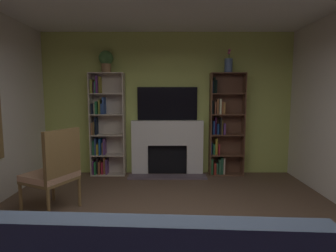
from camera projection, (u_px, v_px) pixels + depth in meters
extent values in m
cube|color=#BACB61|center=(168.00, 104.00, 5.55)|extent=(5.11, 0.06, 2.83)
cube|color=white|center=(141.00, 159.00, 5.55)|extent=(0.32, 0.20, 0.60)
cube|color=white|center=(196.00, 159.00, 5.54)|extent=(0.32, 0.20, 0.60)
cube|color=white|center=(168.00, 133.00, 5.48)|extent=(1.43, 0.20, 0.49)
cube|color=black|center=(168.00, 159.00, 5.60)|extent=(0.79, 0.08, 0.60)
cube|color=#5A4D57|center=(168.00, 177.00, 5.33)|extent=(1.53, 0.30, 0.03)
cube|color=black|center=(168.00, 104.00, 5.49)|extent=(1.20, 0.06, 0.66)
cube|color=beige|center=(92.00, 125.00, 5.43)|extent=(0.02, 0.28, 2.03)
cube|color=beige|center=(125.00, 125.00, 5.43)|extent=(0.02, 0.28, 2.03)
cube|color=beige|center=(110.00, 124.00, 5.56)|extent=(0.68, 0.02, 2.03)
cube|color=beige|center=(110.00, 174.00, 5.54)|extent=(0.64, 0.28, 0.02)
cube|color=#622768|center=(95.00, 167.00, 5.54)|extent=(0.03, 0.22, 0.25)
cube|color=#247D3D|center=(97.00, 167.00, 5.53)|extent=(0.03, 0.24, 0.25)
cube|color=black|center=(99.00, 165.00, 5.55)|extent=(0.03, 0.19, 0.34)
cube|color=#955531|center=(101.00, 167.00, 5.54)|extent=(0.03, 0.22, 0.25)
cube|color=#A42033|center=(104.00, 167.00, 5.55)|extent=(0.04, 0.20, 0.24)
cube|color=#935F34|center=(106.00, 165.00, 5.56)|extent=(0.04, 0.17, 0.33)
cube|color=#67407E|center=(108.00, 166.00, 5.54)|extent=(0.03, 0.22, 0.30)
cube|color=beige|center=(110.00, 155.00, 5.50)|extent=(0.64, 0.28, 0.02)
cube|color=#226839|center=(95.00, 147.00, 5.51)|extent=(0.04, 0.19, 0.28)
cube|color=navy|center=(97.00, 146.00, 5.49)|extent=(0.02, 0.23, 0.33)
cube|color=olive|center=(100.00, 149.00, 5.49)|extent=(0.04, 0.23, 0.22)
cube|color=#185293|center=(102.00, 146.00, 5.48)|extent=(0.03, 0.24, 0.32)
cube|color=#926140|center=(104.00, 148.00, 5.53)|extent=(0.03, 0.16, 0.23)
cube|color=#613C7B|center=(106.00, 146.00, 5.51)|extent=(0.03, 0.18, 0.32)
cube|color=beige|center=(109.00, 135.00, 5.45)|extent=(0.64, 0.28, 0.02)
cube|color=#98633F|center=(94.00, 128.00, 5.44)|extent=(0.03, 0.24, 0.23)
cube|color=olive|center=(96.00, 128.00, 5.44)|extent=(0.02, 0.23, 0.26)
cube|color=black|center=(98.00, 126.00, 5.45)|extent=(0.03, 0.21, 0.35)
cube|color=beige|center=(109.00, 114.00, 5.40)|extent=(0.64, 0.28, 0.02)
cube|color=black|center=(94.00, 109.00, 5.42)|extent=(0.03, 0.20, 0.21)
cube|color=beige|center=(96.00, 109.00, 5.42)|extent=(0.03, 0.19, 0.21)
cube|color=#206F3D|center=(98.00, 108.00, 5.39)|extent=(0.04, 0.24, 0.25)
cube|color=olive|center=(101.00, 107.00, 5.41)|extent=(0.04, 0.19, 0.28)
cube|color=#32518B|center=(103.00, 109.00, 5.40)|extent=(0.03, 0.23, 0.21)
cube|color=#2E4C8C|center=(105.00, 106.00, 5.40)|extent=(0.03, 0.23, 0.33)
cube|color=beige|center=(108.00, 94.00, 5.36)|extent=(0.64, 0.28, 0.02)
cube|color=olive|center=(93.00, 86.00, 5.36)|extent=(0.04, 0.22, 0.27)
cube|color=#622C67|center=(96.00, 88.00, 5.38)|extent=(0.03, 0.19, 0.21)
cube|color=#2D7152|center=(97.00, 87.00, 5.35)|extent=(0.02, 0.23, 0.23)
cube|color=#5D3078|center=(99.00, 85.00, 5.35)|extent=(0.03, 0.23, 0.33)
cube|color=olive|center=(101.00, 85.00, 5.38)|extent=(0.03, 0.16, 0.33)
cube|color=beige|center=(107.00, 73.00, 5.31)|extent=(0.64, 0.28, 0.02)
cube|color=brown|center=(211.00, 125.00, 5.43)|extent=(0.02, 0.27, 2.03)
cube|color=brown|center=(244.00, 125.00, 5.42)|extent=(0.02, 0.27, 2.03)
cube|color=brown|center=(227.00, 124.00, 5.55)|extent=(0.68, 0.02, 2.03)
cube|color=brown|center=(227.00, 174.00, 5.54)|extent=(0.64, 0.27, 0.02)
cube|color=#31723C|center=(212.00, 166.00, 5.54)|extent=(0.04, 0.21, 0.31)
cube|color=#A63026|center=(215.00, 168.00, 5.53)|extent=(0.04, 0.23, 0.23)
cube|color=#367C53|center=(218.00, 168.00, 5.56)|extent=(0.04, 0.17, 0.21)
cube|color=#396A4A|center=(220.00, 166.00, 5.52)|extent=(0.03, 0.23, 0.30)
cube|color=#296443|center=(222.00, 165.00, 5.54)|extent=(0.04, 0.20, 0.33)
cube|color=beige|center=(224.00, 165.00, 5.54)|extent=(0.03, 0.20, 0.33)
cube|color=brown|center=(227.00, 155.00, 5.49)|extent=(0.64, 0.27, 0.02)
cube|color=#25488A|center=(212.00, 148.00, 5.52)|extent=(0.02, 0.15, 0.25)
cube|color=#287D45|center=(214.00, 149.00, 5.51)|extent=(0.03, 0.18, 0.21)
cube|color=olive|center=(217.00, 146.00, 5.51)|extent=(0.04, 0.17, 0.32)
cube|color=#BC2C37|center=(219.00, 149.00, 5.49)|extent=(0.02, 0.22, 0.21)
cube|color=brown|center=(228.00, 135.00, 5.45)|extent=(0.64, 0.27, 0.02)
cube|color=black|center=(212.00, 128.00, 5.46)|extent=(0.02, 0.17, 0.26)
cube|color=#224897|center=(214.00, 128.00, 5.47)|extent=(0.03, 0.16, 0.26)
cube|color=black|center=(216.00, 126.00, 5.47)|extent=(0.03, 0.15, 0.34)
cube|color=navy|center=(219.00, 129.00, 5.47)|extent=(0.04, 0.16, 0.21)
cube|color=#262622|center=(221.00, 126.00, 5.44)|extent=(0.02, 0.22, 0.34)
cube|color=olive|center=(223.00, 127.00, 5.47)|extent=(0.02, 0.16, 0.29)
cube|color=#60397D|center=(225.00, 129.00, 5.45)|extent=(0.04, 0.20, 0.22)
cube|color=brown|center=(228.00, 114.00, 5.40)|extent=(0.64, 0.27, 0.02)
cube|color=black|center=(213.00, 107.00, 5.43)|extent=(0.04, 0.15, 0.26)
cube|color=#945A3F|center=(216.00, 108.00, 5.40)|extent=(0.02, 0.22, 0.23)
cube|color=brown|center=(218.00, 107.00, 5.40)|extent=(0.03, 0.21, 0.29)
cube|color=beige|center=(221.00, 106.00, 5.39)|extent=(0.04, 0.23, 0.30)
cube|color=#964F2B|center=(223.00, 108.00, 5.40)|extent=(0.02, 0.21, 0.24)
cube|color=#A2743B|center=(224.00, 108.00, 5.41)|extent=(0.04, 0.20, 0.23)
cube|color=brown|center=(229.00, 94.00, 5.36)|extent=(0.64, 0.27, 0.02)
cube|color=black|center=(213.00, 87.00, 5.37)|extent=(0.02, 0.17, 0.23)
cube|color=black|center=(215.00, 85.00, 5.38)|extent=(0.03, 0.15, 0.31)
cube|color=black|center=(217.00, 87.00, 5.36)|extent=(0.02, 0.20, 0.26)
cube|color=brown|center=(229.00, 73.00, 5.31)|extent=(0.64, 0.27, 0.02)
cylinder|color=#A27C4F|center=(107.00, 68.00, 5.29)|extent=(0.18, 0.18, 0.17)
sphere|color=#427139|center=(107.00, 58.00, 5.27)|extent=(0.28, 0.28, 0.28)
cylinder|color=#4D6893|center=(229.00, 66.00, 5.28)|extent=(0.16, 0.16, 0.27)
cylinder|color=#4C7F3F|center=(230.00, 56.00, 5.26)|extent=(0.01, 0.01, 0.11)
sphere|color=#D25D89|center=(230.00, 53.00, 5.25)|extent=(0.05, 0.05, 0.05)
cylinder|color=#4C7F3F|center=(230.00, 54.00, 5.25)|extent=(0.01, 0.01, 0.16)
sphere|color=#D25D89|center=(230.00, 50.00, 5.24)|extent=(0.05, 0.05, 0.05)
cylinder|color=#4C7F3F|center=(230.00, 55.00, 5.27)|extent=(0.01, 0.01, 0.13)
sphere|color=#D25D89|center=(230.00, 52.00, 5.26)|extent=(0.04, 0.04, 0.04)
cylinder|color=#4C7F3F|center=(230.00, 56.00, 5.26)|extent=(0.01, 0.01, 0.10)
sphere|color=#D25D89|center=(230.00, 53.00, 5.26)|extent=(0.04, 0.04, 0.04)
cylinder|color=brown|center=(49.00, 204.00, 3.46)|extent=(0.04, 0.04, 0.46)
cylinder|color=brown|center=(80.00, 191.00, 3.94)|extent=(0.04, 0.04, 0.46)
cylinder|color=brown|center=(22.00, 197.00, 3.69)|extent=(0.04, 0.04, 0.46)
cylinder|color=brown|center=(54.00, 185.00, 4.17)|extent=(0.04, 0.04, 0.46)
cube|color=tan|center=(51.00, 175.00, 3.78)|extent=(0.77, 0.78, 0.08)
cube|color=brown|center=(51.00, 179.00, 3.79)|extent=(0.77, 0.78, 0.04)
cube|color=brown|center=(64.00, 155.00, 3.64)|extent=(0.31, 0.55, 0.69)
cube|color=brown|center=(150.00, 239.00, 2.21)|extent=(0.77, 0.42, 0.04)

